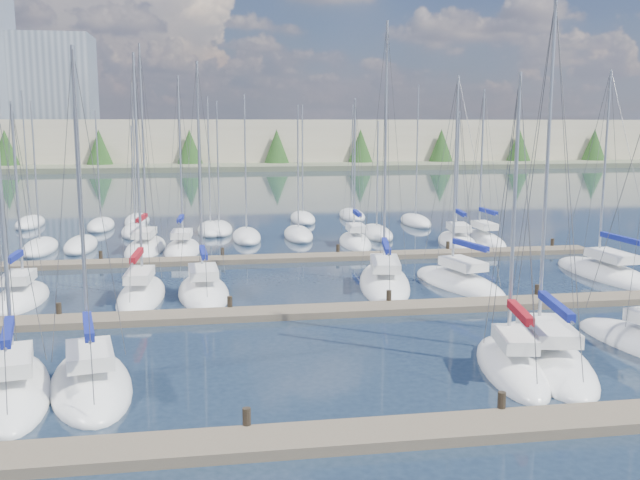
{
  "coord_description": "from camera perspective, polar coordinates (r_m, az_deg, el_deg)",
  "views": [
    {
      "loc": [
        -5.04,
        -17.19,
        9.18
      ],
      "look_at": [
        0.0,
        14.0,
        4.0
      ],
      "focal_mm": 40.0,
      "sensor_mm": 36.0,
      "label": 1
    }
  ],
  "objects": [
    {
      "name": "sailboat_p",
      "position": [
        54.76,
        2.83,
        -0.15
      ],
      "size": [
        2.64,
        6.91,
        11.83
      ],
      "rotation": [
        0.0,
        0.0,
        -0.06
      ],
      "color": "white",
      "rests_on": "ground"
    },
    {
      "name": "sailboat_q",
      "position": [
        56.03,
        10.91,
        -0.11
      ],
      "size": [
        3.51,
        7.59,
        10.85
      ],
      "rotation": [
        0.0,
        0.0,
        -0.13
      ],
      "color": "white",
      "rests_on": "ground"
    },
    {
      "name": "sailboat_r",
      "position": [
        57.39,
        12.84,
        0.06
      ],
      "size": [
        2.41,
        7.61,
        12.55
      ],
      "rotation": [
        0.0,
        0.0,
        0.03
      ],
      "color": "white",
      "rests_on": "ground"
    },
    {
      "name": "sailboat_k",
      "position": [
        41.16,
        5.17,
        -3.35
      ],
      "size": [
        4.83,
        10.82,
        15.56
      ],
      "rotation": [
        0.0,
        0.0,
        -0.2
      ],
      "color": "white",
      "rests_on": "ground"
    },
    {
      "name": "sailboat_c",
      "position": [
        26.65,
        -17.85,
        -10.89
      ],
      "size": [
        4.07,
        7.78,
        12.51
      ],
      "rotation": [
        0.0,
        0.0,
        0.18
      ],
      "color": "white",
      "rests_on": "ground"
    },
    {
      "name": "sailboat_n",
      "position": [
        53.74,
        -13.78,
        -0.59
      ],
      "size": [
        3.41,
        8.93,
        15.58
      ],
      "rotation": [
        0.0,
        0.0,
        -0.09
      ],
      "color": "white",
      "rests_on": "ground"
    },
    {
      "name": "sailboat_j",
      "position": [
        39.18,
        -9.3,
        -4.09
      ],
      "size": [
        3.13,
        7.92,
        13.16
      ],
      "rotation": [
        0.0,
        0.0,
        0.05
      ],
      "color": "white",
      "rests_on": "ground"
    },
    {
      "name": "sailboat_i",
      "position": [
        39.08,
        -14.11,
        -4.27
      ],
      "size": [
        2.72,
        8.34,
        13.53
      ],
      "rotation": [
        0.0,
        0.0,
        -0.05
      ],
      "color": "white",
      "rests_on": "ground"
    },
    {
      "name": "shoreline",
      "position": [
        167.17,
        -12.14,
        8.5
      ],
      "size": [
        400.0,
        60.0,
        38.0
      ],
      "color": "#666B51",
      "rests_on": "ground"
    },
    {
      "name": "sailboat_d",
      "position": [
        27.99,
        15.06,
        -9.75
      ],
      "size": [
        3.39,
        7.28,
        11.75
      ],
      "rotation": [
        0.0,
        0.0,
        -0.18
      ],
      "color": "white",
      "rests_on": "ground"
    },
    {
      "name": "sailboat_b",
      "position": [
        26.97,
        -23.29,
        -10.98
      ],
      "size": [
        3.96,
        8.15,
        10.99
      ],
      "rotation": [
        0.0,
        0.0,
        0.2
      ],
      "color": "white",
      "rests_on": "ground"
    },
    {
      "name": "dock_near",
      "position": [
        21.81,
        5.21,
        -15.18
      ],
      "size": [
        44.0,
        1.93,
        1.1
      ],
      "color": "#6B5E4C",
      "rests_on": "ground"
    },
    {
      "name": "sailboat_l",
      "position": [
        41.61,
        11.03,
        -3.36
      ],
      "size": [
        4.47,
        8.66,
        12.57
      ],
      "rotation": [
        0.0,
        0.0,
        0.22
      ],
      "color": "white",
      "rests_on": "ground"
    },
    {
      "name": "sailboat_h",
      "position": [
        40.43,
        -22.76,
        -4.29
      ],
      "size": [
        2.49,
        6.38,
        11.06
      ],
      "rotation": [
        0.0,
        0.0,
        -0.01
      ],
      "color": "white",
      "rests_on": "ground"
    },
    {
      "name": "dock_far",
      "position": [
        48.32,
        -3.03,
        -1.47
      ],
      "size": [
        44.0,
        1.93,
        1.1
      ],
      "color": "#6B5E4C",
      "rests_on": "ground"
    },
    {
      "name": "sailboat_o",
      "position": [
        52.57,
        -10.94,
        -0.7
      ],
      "size": [
        2.91,
        7.11,
        13.27
      ],
      "rotation": [
        0.0,
        0.0,
        -0.05
      ],
      "color": "white",
      "rests_on": "ground"
    },
    {
      "name": "dock_mid",
      "position": [
        34.77,
        -0.53,
        -5.74
      ],
      "size": [
        44.0,
        1.93,
        1.1
      ],
      "color": "#6B5E4C",
      "rests_on": "ground"
    },
    {
      "name": "ground",
      "position": [
        77.89,
        -5.41,
        2.5
      ],
      "size": [
        400.0,
        400.0,
        0.0
      ],
      "primitive_type": "plane",
      "color": "#1F2D3F",
      "rests_on": "ground"
    },
    {
      "name": "sailboat_m",
      "position": [
        46.65,
        21.9,
        -2.51
      ],
      "size": [
        3.57,
        9.68,
        13.09
      ],
      "rotation": [
        0.0,
        0.0,
        0.07
      ],
      "color": "white",
      "rests_on": "ground"
    },
    {
      "name": "distant_boats",
      "position": [
        61.6,
        -8.43,
        0.91
      ],
      "size": [
        36.93,
        20.75,
        13.3
      ],
      "color": "#9EA0A5",
      "rests_on": "ground"
    },
    {
      "name": "sailboat_e",
      "position": [
        29.57,
        17.43,
        -8.85
      ],
      "size": [
        4.61,
        9.7,
        14.6
      ],
      "rotation": [
        0.0,
        0.0,
        -0.18
      ],
      "color": "white",
      "rests_on": "ground"
    }
  ]
}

